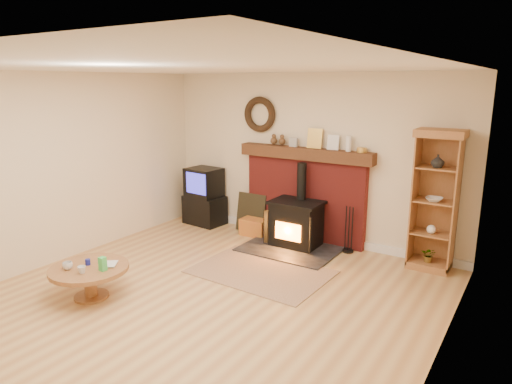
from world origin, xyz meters
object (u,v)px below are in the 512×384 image
Objects in this scene: curio_cabinet at (435,201)px; tv_unit at (204,197)px; coffee_table at (89,273)px; wood_stove at (295,225)px.

tv_unit is at bearing -178.72° from curio_cabinet.
tv_unit reaches higher than coffee_table.
coffee_table is at bearing -113.57° from wood_stove.
curio_cabinet reaches higher than wood_stove.
wood_stove is 1.40× the size of tv_unit.
tv_unit is 3.07m from coffee_table.
curio_cabinet is at bearing 1.28° from tv_unit.
curio_cabinet is at bearing 44.41° from coffee_table.
curio_cabinet is at bearing 8.35° from wood_stove.
wood_stove is 0.75× the size of curio_cabinet.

